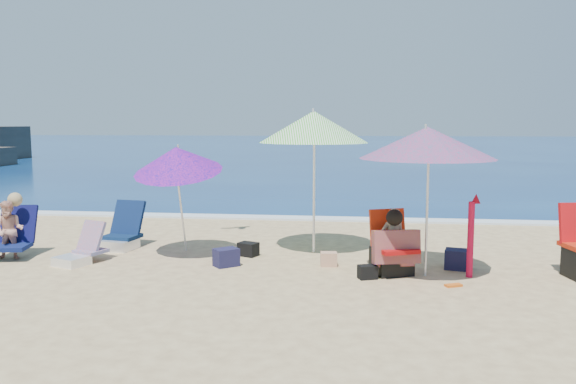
# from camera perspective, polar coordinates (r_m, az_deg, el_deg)

# --- Properties ---
(ground) EXTENTS (120.00, 120.00, 0.00)m
(ground) POSITION_cam_1_polar(r_m,az_deg,el_deg) (7.81, 1.31, -8.95)
(ground) COLOR #D8BC84
(ground) RESTS_ON ground
(sea) EXTENTS (120.00, 80.00, 0.12)m
(sea) POSITION_cam_1_polar(r_m,az_deg,el_deg) (52.53, 6.19, 4.45)
(sea) COLOR navy
(sea) RESTS_ON ground
(foam) EXTENTS (120.00, 0.50, 0.04)m
(foam) POSITION_cam_1_polar(r_m,az_deg,el_deg) (12.78, 3.58, -2.65)
(foam) COLOR white
(foam) RESTS_ON ground
(umbrella_turquoise) EXTENTS (2.29, 2.29, 2.11)m
(umbrella_turquoise) POSITION_cam_1_polar(r_m,az_deg,el_deg) (8.05, 13.57, 4.72)
(umbrella_turquoise) COLOR silver
(umbrella_turquoise) RESTS_ON ground
(umbrella_striped) EXTENTS (2.05, 2.05, 2.35)m
(umbrella_striped) POSITION_cam_1_polar(r_m,az_deg,el_deg) (9.35, 2.56, 6.42)
(umbrella_striped) COLOR white
(umbrella_striped) RESTS_ON ground
(umbrella_blue) EXTENTS (1.49, 1.54, 1.90)m
(umbrella_blue) POSITION_cam_1_polar(r_m,az_deg,el_deg) (9.18, -10.87, 3.17)
(umbrella_blue) COLOR white
(umbrella_blue) RESTS_ON ground
(furled_umbrella) EXTENTS (0.17, 0.13, 1.16)m
(furled_umbrella) POSITION_cam_1_polar(r_m,az_deg,el_deg) (8.34, 17.64, -3.74)
(furled_umbrella) COLOR red
(furled_umbrella) RESTS_ON ground
(chair_navy) EXTENTS (0.68, 0.83, 0.78)m
(chair_navy) POSITION_cam_1_polar(r_m,az_deg,el_deg) (10.26, -16.14, -4.19)
(chair_navy) COLOR #0B1F3F
(chair_navy) RESTS_ON ground
(chair_rainbow) EXTENTS (0.70, 0.83, 0.61)m
(chair_rainbow) POSITION_cam_1_polar(r_m,az_deg,el_deg) (9.38, -19.79, -5.64)
(chair_rainbow) COLOR #DE6A4E
(chair_rainbow) RESTS_ON ground
(camp_chair_left) EXTENTS (0.71, 0.78, 0.91)m
(camp_chair_left) POSITION_cam_1_polar(r_m,az_deg,el_deg) (8.32, 10.16, -6.12)
(camp_chair_left) COLOR #A30B0C
(camp_chair_left) RESTS_ON ground
(person_center) EXTENTS (0.69, 0.70, 0.95)m
(person_center) POSITION_cam_1_polar(r_m,az_deg,el_deg) (8.21, 10.38, -4.97)
(person_center) COLOR tan
(person_center) RESTS_ON ground
(person_left) EXTENTS (0.68, 0.86, 1.03)m
(person_left) POSITION_cam_1_polar(r_m,az_deg,el_deg) (10.06, -25.65, -3.32)
(person_left) COLOR tan
(person_left) RESTS_ON ground
(bag_navy_a) EXTENTS (0.42, 0.41, 0.27)m
(bag_navy_a) POSITION_cam_1_polar(r_m,az_deg,el_deg) (8.71, -6.11, -6.42)
(bag_navy_a) COLOR #1C1B3C
(bag_navy_a) RESTS_ON ground
(bag_black_a) EXTENTS (0.36, 0.32, 0.22)m
(bag_black_a) POSITION_cam_1_polar(r_m,az_deg,el_deg) (9.33, -3.94, -5.65)
(bag_black_a) COLOR black
(bag_black_a) RESTS_ON ground
(bag_tan) EXTENTS (0.26, 0.20, 0.21)m
(bag_tan) POSITION_cam_1_polar(r_m,az_deg,el_deg) (8.69, 4.04, -6.62)
(bag_tan) COLOR tan
(bag_tan) RESTS_ON ground
(bag_navy_b) EXTENTS (0.44, 0.37, 0.29)m
(bag_navy_b) POSITION_cam_1_polar(r_m,az_deg,el_deg) (8.85, 16.47, -6.39)
(bag_navy_b) COLOR #171733
(bag_navy_b) RESTS_ON ground
(bag_black_b) EXTENTS (0.29, 0.24, 0.19)m
(bag_black_b) POSITION_cam_1_polar(r_m,az_deg,el_deg) (8.06, 7.83, -7.82)
(bag_black_b) COLOR black
(bag_black_b) RESTS_ON ground
(orange_item) EXTENTS (0.24, 0.18, 0.03)m
(orange_item) POSITION_cam_1_polar(r_m,az_deg,el_deg) (7.94, 15.99, -8.84)
(orange_item) COLOR #D95E16
(orange_item) RESTS_ON ground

